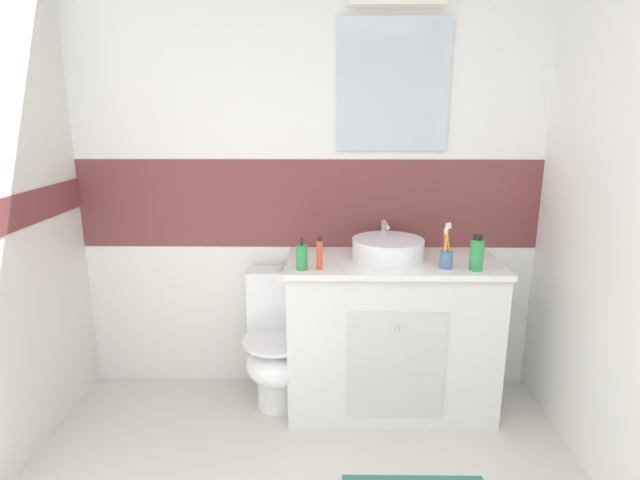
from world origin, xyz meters
TOP-DOWN VIEW (x-y plane):
  - wall_back_tiled at (0.01, 2.45)m, footprint 3.20×0.20m
  - vanity_cabinet at (0.45, 2.15)m, footprint 1.12×0.53m
  - sink_basin at (0.43, 2.16)m, footprint 0.38×0.42m
  - toilet at (-0.16, 2.15)m, footprint 0.37×0.50m
  - toothbrush_cup at (0.70, 2.00)m, footprint 0.06×0.06m
  - soap_dispenser at (-0.02, 1.97)m, footprint 0.06×0.06m
  - toothpaste_tube_upright at (0.07, 1.98)m, footprint 0.03×0.03m
  - mouthwash_bottle at (0.84, 1.97)m, footprint 0.07×0.07m

SIDE VIEW (x-z plane):
  - toilet at x=-0.16m, z-range -0.03..0.74m
  - vanity_cabinet at x=0.45m, z-range 0.00..0.85m
  - sink_basin at x=0.43m, z-range 0.82..0.99m
  - toothbrush_cup at x=0.70m, z-range 0.79..1.02m
  - soap_dispenser at x=-0.02m, z-range 0.83..1.00m
  - toothpaste_tube_upright at x=0.07m, z-range 0.85..1.01m
  - mouthwash_bottle at x=0.84m, z-range 0.85..1.02m
  - wall_back_tiled at x=0.01m, z-range 0.01..2.51m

